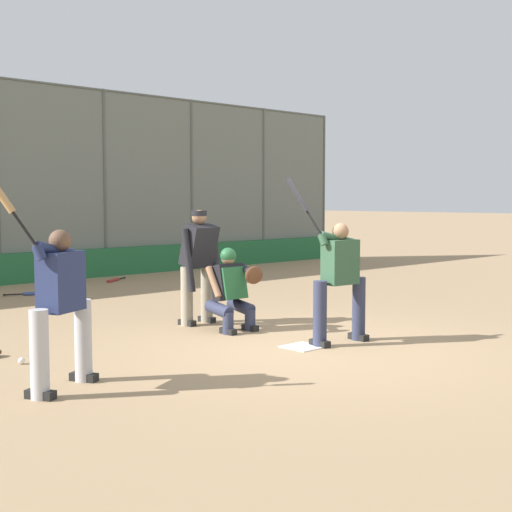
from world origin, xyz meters
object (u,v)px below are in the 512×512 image
object	(u,v)px
batter_at_plate	(339,278)
spare_bat_near_backstop	(32,294)
batter_on_deck	(60,303)
umpire_home	(199,263)
baseball_loose	(21,361)
catcher_behind_plate	(232,288)
spare_bat_third_base_side	(114,280)

from	to	relation	value
batter_at_plate	spare_bat_near_backstop	size ratio (longest dim) A/B	2.68
batter_on_deck	umpire_home	bearing A→B (deg)	-175.35
batter_at_plate	umpire_home	size ratio (longest dim) A/B	1.25
spare_bat_near_backstop	baseball_loose	xyz separation A→B (m)	(2.64, 5.21, 0.00)
batter_at_plate	catcher_behind_plate	size ratio (longest dim) A/B	1.81
spare_bat_third_base_side	baseball_loose	world-z (taller)	baseball_loose
batter_at_plate	baseball_loose	xyz separation A→B (m)	(3.41, -1.63, -0.78)
catcher_behind_plate	batter_on_deck	bearing A→B (deg)	21.83
umpire_home	spare_bat_third_base_side	world-z (taller)	umpire_home
batter_on_deck	spare_bat_near_backstop	size ratio (longest dim) A/B	2.75
batter_at_plate	spare_bat_third_base_side	world-z (taller)	batter_at_plate
batter_on_deck	spare_bat_third_base_side	xyz separation A→B (m)	(-5.16, -7.36, -0.80)
catcher_behind_plate	spare_bat_near_backstop	size ratio (longest dim) A/B	1.48
spare_bat_near_backstop	batter_on_deck	bearing A→B (deg)	-92.91
catcher_behind_plate	spare_bat_third_base_side	xyz separation A→B (m)	(-1.99, -6.18, -0.56)
umpire_home	batter_on_deck	distance (m)	3.70
spare_bat_near_backstop	baseball_loose	size ratio (longest dim) A/B	10.45
spare_bat_third_base_side	baseball_loose	bearing A→B (deg)	19.84
umpire_home	batter_on_deck	size ratio (longest dim) A/B	0.77
umpire_home	catcher_behind_plate	bearing A→B (deg)	86.56
catcher_behind_plate	baseball_loose	bearing A→B (deg)	-0.13
catcher_behind_plate	baseball_loose	xyz separation A→B (m)	(2.99, -0.08, -0.55)
batter_on_deck	spare_bat_third_base_side	size ratio (longest dim) A/B	2.87
batter_at_plate	batter_on_deck	size ratio (longest dim) A/B	0.97
baseball_loose	batter_at_plate	bearing A→B (deg)	154.38
umpire_home	spare_bat_third_base_side	xyz separation A→B (m)	(-1.99, -5.46, -0.85)
catcher_behind_plate	umpire_home	world-z (taller)	umpire_home
catcher_behind_plate	umpire_home	size ratio (longest dim) A/B	0.69
batter_at_plate	spare_bat_near_backstop	xyz separation A→B (m)	(0.77, -6.84, -0.79)
batter_on_deck	spare_bat_third_base_side	world-z (taller)	batter_on_deck
spare_bat_near_backstop	catcher_behind_plate	bearing A→B (deg)	-65.50
spare_bat_third_base_side	baseball_loose	size ratio (longest dim) A/B	10.04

